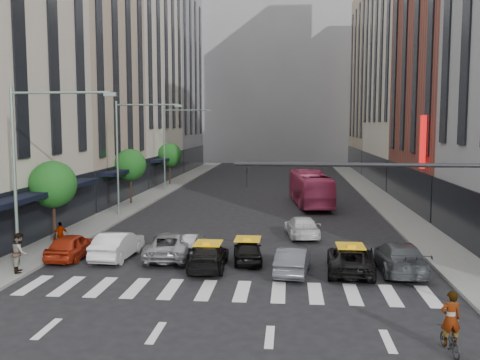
% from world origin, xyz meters
% --- Properties ---
extents(ground, '(160.00, 160.00, 0.00)m').
position_xyz_m(ground, '(0.00, 0.00, 0.00)').
color(ground, black).
rests_on(ground, ground).
extents(sidewalk_left, '(3.00, 96.00, 0.15)m').
position_xyz_m(sidewalk_left, '(-11.50, 30.00, 0.07)').
color(sidewalk_left, slate).
rests_on(sidewalk_left, ground).
extents(sidewalk_right, '(3.00, 96.00, 0.15)m').
position_xyz_m(sidewalk_right, '(11.50, 30.00, 0.07)').
color(sidewalk_right, slate).
rests_on(sidewalk_right, ground).
extents(building_left_b, '(8.00, 16.00, 24.00)m').
position_xyz_m(building_left_b, '(-17.00, 28.00, 12.00)').
color(building_left_b, tan).
rests_on(building_left_b, ground).
extents(building_left_c, '(8.00, 20.00, 36.00)m').
position_xyz_m(building_left_c, '(-17.00, 46.00, 18.00)').
color(building_left_c, beige).
rests_on(building_left_c, ground).
extents(building_left_d, '(8.00, 18.00, 30.00)m').
position_xyz_m(building_left_d, '(-17.00, 65.00, 15.00)').
color(building_left_d, gray).
rests_on(building_left_d, ground).
extents(building_right_b, '(8.00, 18.00, 26.00)m').
position_xyz_m(building_right_b, '(17.00, 27.00, 13.00)').
color(building_right_b, brown).
rests_on(building_right_b, ground).
extents(building_right_c, '(8.00, 20.00, 40.00)m').
position_xyz_m(building_right_c, '(17.00, 46.00, 20.00)').
color(building_right_c, beige).
rests_on(building_right_c, ground).
extents(building_right_d, '(8.00, 18.00, 28.00)m').
position_xyz_m(building_right_d, '(17.00, 65.00, 14.00)').
color(building_right_d, tan).
rests_on(building_right_d, ground).
extents(building_far, '(30.00, 10.00, 36.00)m').
position_xyz_m(building_far, '(0.00, 85.00, 18.00)').
color(building_far, gray).
rests_on(building_far, ground).
extents(tree_near, '(2.88, 2.88, 4.95)m').
position_xyz_m(tree_near, '(-11.80, 10.00, 3.65)').
color(tree_near, black).
rests_on(tree_near, sidewalk_left).
extents(tree_mid, '(2.88, 2.88, 4.95)m').
position_xyz_m(tree_mid, '(-11.80, 26.00, 3.65)').
color(tree_mid, black).
rests_on(tree_mid, sidewalk_left).
extents(tree_far, '(2.88, 2.88, 4.95)m').
position_xyz_m(tree_far, '(-11.80, 42.00, 3.65)').
color(tree_far, black).
rests_on(tree_far, sidewalk_left).
extents(streetlamp_near, '(5.38, 0.25, 9.00)m').
position_xyz_m(streetlamp_near, '(-10.04, 4.00, 5.90)').
color(streetlamp_near, gray).
rests_on(streetlamp_near, sidewalk_left).
extents(streetlamp_mid, '(5.38, 0.25, 9.00)m').
position_xyz_m(streetlamp_mid, '(-10.04, 20.00, 5.90)').
color(streetlamp_mid, gray).
rests_on(streetlamp_mid, sidewalk_left).
extents(streetlamp_far, '(5.38, 0.25, 9.00)m').
position_xyz_m(streetlamp_far, '(-10.04, 36.00, 5.90)').
color(streetlamp_far, gray).
rests_on(streetlamp_far, sidewalk_left).
extents(traffic_signal, '(10.10, 0.20, 6.00)m').
position_xyz_m(traffic_signal, '(7.69, -1.00, 4.47)').
color(traffic_signal, black).
rests_on(traffic_signal, ground).
extents(liberty_sign, '(0.30, 0.70, 4.00)m').
position_xyz_m(liberty_sign, '(12.60, 20.00, 6.00)').
color(liberty_sign, red).
rests_on(liberty_sign, ground).
extents(car_red, '(1.71, 4.15, 1.41)m').
position_xyz_m(car_red, '(-9.20, 6.36, 0.70)').
color(car_red, '#A0230E').
rests_on(car_red, ground).
extents(car_white_front, '(1.84, 4.61, 1.49)m').
position_xyz_m(car_white_front, '(-6.71, 6.66, 0.75)').
color(car_white_front, silver).
rests_on(car_white_front, ground).
extents(car_silver, '(2.74, 5.36, 1.45)m').
position_xyz_m(car_silver, '(-3.80, 6.98, 0.73)').
color(car_silver, gray).
rests_on(car_silver, ground).
extents(taxi_left, '(1.97, 4.55, 1.30)m').
position_xyz_m(taxi_left, '(-1.44, 5.00, 0.65)').
color(taxi_left, black).
rests_on(taxi_left, ground).
extents(taxi_center, '(1.87, 3.78, 1.24)m').
position_xyz_m(taxi_center, '(0.46, 6.47, 0.62)').
color(taxi_center, black).
rests_on(taxi_center, ground).
extents(car_grey_mid, '(1.89, 4.28, 1.37)m').
position_xyz_m(car_grey_mid, '(2.84, 4.50, 0.68)').
color(car_grey_mid, '#404247').
rests_on(car_grey_mid, ground).
extents(taxi_right, '(2.50, 4.91, 1.33)m').
position_xyz_m(taxi_right, '(5.65, 4.92, 0.66)').
color(taxi_right, black).
rests_on(taxi_right, ground).
extents(car_grey_curb, '(2.25, 5.31, 1.53)m').
position_xyz_m(car_grey_curb, '(8.08, 5.25, 0.76)').
color(car_grey_curb, '#404448').
rests_on(car_grey_curb, ground).
extents(car_row2_left, '(1.42, 3.80, 1.24)m').
position_xyz_m(car_row2_left, '(-3.02, 7.78, 0.62)').
color(car_row2_left, '#96969B').
rests_on(car_row2_left, ground).
extents(car_row2_right, '(2.48, 4.84, 1.34)m').
position_xyz_m(car_row2_right, '(3.46, 13.25, 0.67)').
color(car_row2_right, silver).
rests_on(car_row2_right, ground).
extents(bus, '(3.78, 11.29, 3.08)m').
position_xyz_m(bus, '(4.53, 27.09, 1.54)').
color(bus, '#BE3862').
rests_on(bus, ground).
extents(motorcycle, '(0.69, 1.58, 0.81)m').
position_xyz_m(motorcycle, '(7.79, -4.28, 0.40)').
color(motorcycle, black).
rests_on(motorcycle, ground).
extents(rider, '(0.70, 0.50, 1.80)m').
position_xyz_m(rider, '(7.79, -4.28, 1.71)').
color(rider, gray).
rests_on(rider, motorcycle).
extents(pedestrian_near, '(1.02, 1.14, 1.93)m').
position_xyz_m(pedestrian_near, '(-10.40, 3.05, 1.11)').
color(pedestrian_near, gray).
rests_on(pedestrian_near, sidewalk_left).
extents(pedestrian_far, '(0.91, 0.87, 1.52)m').
position_xyz_m(pedestrian_far, '(-10.62, 8.19, 0.91)').
color(pedestrian_far, gray).
rests_on(pedestrian_far, sidewalk_left).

